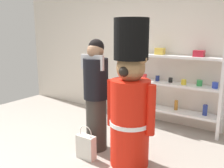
# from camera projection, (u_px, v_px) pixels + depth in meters

# --- Properties ---
(ground_plane) EXTENTS (6.40, 6.40, 0.00)m
(ground_plane) POSITION_uv_depth(u_px,v_px,m) (73.00, 166.00, 3.08)
(ground_plane) COLOR #9E9389
(back_wall) EXTENTS (6.40, 0.12, 2.60)m
(back_wall) POSITION_uv_depth(u_px,v_px,m) (151.00, 51.00, 4.59)
(back_wall) COLOR silver
(back_wall) RESTS_ON ground_plane
(merchandise_shelf) EXTENTS (1.53, 0.35, 1.60)m
(merchandise_shelf) POSITION_uv_depth(u_px,v_px,m) (177.00, 83.00, 4.19)
(merchandise_shelf) COLOR white
(merchandise_shelf) RESTS_ON ground_plane
(teddy_bear_guard) EXTENTS (0.66, 0.50, 1.81)m
(teddy_bear_guard) POSITION_uv_depth(u_px,v_px,m) (130.00, 101.00, 2.97)
(teddy_bear_guard) COLOR red
(teddy_bear_guard) RESTS_ON ground_plane
(person_shopper) EXTENTS (0.36, 0.34, 1.57)m
(person_shopper) POSITION_uv_depth(u_px,v_px,m) (96.00, 94.00, 3.38)
(person_shopper) COLOR #38332D
(person_shopper) RESTS_ON ground_plane
(shopping_bag) EXTENTS (0.26, 0.12, 0.46)m
(shopping_bag) POSITION_uv_depth(u_px,v_px,m) (86.00, 146.00, 3.24)
(shopping_bag) COLOR silver
(shopping_bag) RESTS_ON ground_plane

